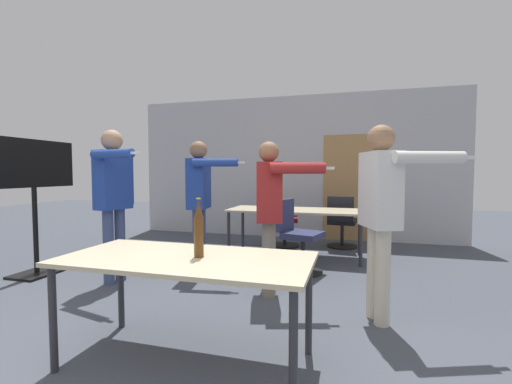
# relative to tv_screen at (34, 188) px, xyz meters

# --- Properties ---
(back_wall) EXTENTS (6.54, 0.12, 2.85)m
(back_wall) POSITION_rel_tv_screen_xyz_m (2.75, 3.47, 0.29)
(back_wall) COLOR #BCBCC1
(back_wall) RESTS_ON ground_plane
(conference_table_near) EXTENTS (1.71, 0.81, 0.74)m
(conference_table_near) POSITION_rel_tv_screen_xyz_m (2.83, -1.34, -0.45)
(conference_table_near) COLOR #C6B793
(conference_table_near) RESTS_ON ground_plane
(conference_table_far) EXTENTS (2.09, 0.83, 0.74)m
(conference_table_far) POSITION_rel_tv_screen_xyz_m (3.06, 1.88, -0.44)
(conference_table_far) COLOR #C6B793
(conference_table_far) RESTS_ON ground_plane
(tv_screen) EXTENTS (0.44, 1.23, 1.74)m
(tv_screen) POSITION_rel_tv_screen_xyz_m (0.00, 0.00, 0.00)
(tv_screen) COLOR black
(tv_screen) RESTS_ON ground_plane
(person_right_polo) EXTENTS (0.90, 0.58, 1.73)m
(person_right_polo) POSITION_rel_tv_screen_xyz_m (4.16, -0.27, -0.08)
(person_right_polo) COLOR beige
(person_right_polo) RESTS_ON ground_plane
(person_near_casual) EXTENTS (0.88, 0.67, 1.65)m
(person_near_casual) POSITION_rel_tv_screen_xyz_m (3.06, 0.14, -0.14)
(person_near_casual) COLOR slate
(person_near_casual) RESTS_ON ground_plane
(person_center_tall) EXTENTS (0.84, 0.61, 1.73)m
(person_center_tall) POSITION_rel_tv_screen_xyz_m (1.96, 0.74, -0.07)
(person_center_tall) COLOR #3D4C75
(person_center_tall) RESTS_ON ground_plane
(person_far_watching) EXTENTS (0.78, 0.71, 1.82)m
(person_far_watching) POSITION_rel_tv_screen_xyz_m (1.19, 0.01, -0.01)
(person_far_watching) COLOR #3D4C75
(person_far_watching) RESTS_ON ground_plane
(office_chair_near_pushed) EXTENTS (0.58, 0.53, 0.95)m
(office_chair_near_pushed) POSITION_rel_tv_screen_xyz_m (2.69, 2.55, -0.68)
(office_chair_near_pushed) COLOR black
(office_chair_near_pushed) RESTS_ON ground_plane
(office_chair_mid_tucked) EXTENTS (0.62, 0.57, 0.96)m
(office_chair_mid_tucked) POSITION_rel_tv_screen_xyz_m (3.23, 1.04, -0.67)
(office_chair_mid_tucked) COLOR black
(office_chair_mid_tucked) RESTS_ON ground_plane
(office_chair_far_left) EXTENTS (0.52, 0.57, 0.92)m
(office_chair_far_left) POSITION_rel_tv_screen_xyz_m (3.75, 2.68, -0.70)
(office_chair_far_left) COLOR black
(office_chair_far_left) RESTS_ON ground_plane
(beer_bottle) EXTENTS (0.07, 0.07, 0.40)m
(beer_bottle) POSITION_rel_tv_screen_xyz_m (2.91, -1.32, -0.19)
(beer_bottle) COLOR #563314
(beer_bottle) RESTS_ON conference_table_near
(drink_cup) EXTENTS (0.08, 0.08, 0.11)m
(drink_cup) POSITION_rel_tv_screen_xyz_m (2.52, 2.03, -0.33)
(drink_cup) COLOR #2866A3
(drink_cup) RESTS_ON conference_table_far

